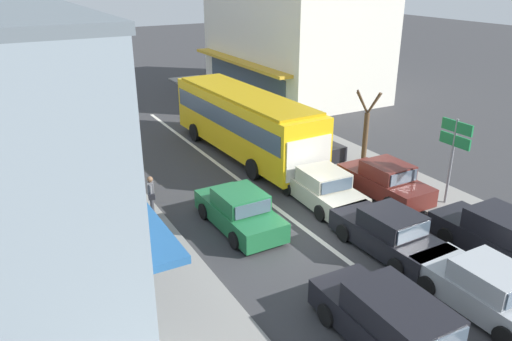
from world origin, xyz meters
TOP-DOWN VIEW (x-y plane):
  - ground_plane at (0.00, 0.00)m, footprint 140.00×140.00m
  - lane_centre_line at (0.00, 4.00)m, footprint 0.20×28.00m
  - sidewalk_left at (-6.80, 6.00)m, footprint 5.20×44.00m
  - kerb_right at (6.20, 6.00)m, footprint 2.80×44.00m
  - building_right_far at (11.48, 18.97)m, footprint 9.18×13.92m
  - city_bus at (1.78, 8.36)m, footprint 2.97×10.93m
  - sedan_behind_bus_mid at (1.71, -6.00)m, footprint 1.90×4.20m
  - wagon_adjacent_lane_trail at (-1.65, -5.83)m, footprint 2.01×4.54m
  - sedan_adjacent_lane_lead at (-2.02, 1.61)m, footprint 1.95×4.23m
  - sedan_behind_bus_near at (1.59, -2.30)m, footprint 1.98×4.24m
  - sedan_queue_gap_filler at (1.82, 1.80)m, footprint 2.05×4.28m
  - parked_wagon_kerb_front at (4.52, -4.43)m, footprint 1.97×4.52m
  - parked_sedan_kerb_second at (4.57, 1.13)m, footprint 1.92×4.21m
  - parked_sedan_kerb_third at (4.59, 6.82)m, footprint 2.00×4.26m
  - parked_sedan_kerb_rear at (4.43, 12.86)m, footprint 2.01×4.26m
  - traffic_light_downstreet at (-3.97, 21.95)m, footprint 0.33×0.24m
  - directional_road_sign at (6.09, -0.79)m, footprint 0.10×1.40m
  - street_tree_right at (6.00, 4.12)m, footprint 1.53×1.61m
  - pedestrian_with_handbag_near at (-4.81, 9.44)m, footprint 0.65×0.43m
  - pedestrian_browsing_midblock at (-4.61, 3.76)m, footprint 0.37×0.66m

SIDE VIEW (x-z plane):
  - ground_plane at x=0.00m, z-range 0.00..0.00m
  - lane_centre_line at x=0.00m, z-range 0.00..0.01m
  - kerb_right at x=6.20m, z-range 0.00..0.12m
  - sidewalk_left at x=-6.80m, z-range 0.00..0.14m
  - sedan_behind_bus_mid at x=1.71m, z-range -0.07..1.40m
  - sedan_adjacent_lane_lead at x=-2.02m, z-range -0.07..1.40m
  - sedan_behind_bus_near at x=1.59m, z-range -0.07..1.40m
  - sedan_queue_gap_filler at x=1.82m, z-range -0.07..1.40m
  - parked_sedan_kerb_second at x=4.57m, z-range -0.07..1.40m
  - parked_sedan_kerb_third at x=4.59m, z-range -0.07..1.40m
  - parked_sedan_kerb_rear at x=4.43m, z-range -0.07..1.40m
  - wagon_adjacent_lane_trail at x=-1.65m, z-range -0.04..1.53m
  - parked_wagon_kerb_front at x=4.52m, z-range -0.04..1.53m
  - pedestrian_with_handbag_near at x=-4.81m, z-range 0.25..1.88m
  - pedestrian_browsing_midblock at x=-4.61m, z-range 0.25..1.88m
  - street_tree_right at x=6.00m, z-range -0.14..3.69m
  - city_bus at x=1.78m, z-range 0.27..3.49m
  - directional_road_sign at x=6.09m, z-range 0.90..4.50m
  - traffic_light_downstreet at x=-3.97m, z-range 0.75..4.95m
  - building_right_far at x=11.48m, z-range -0.01..8.35m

